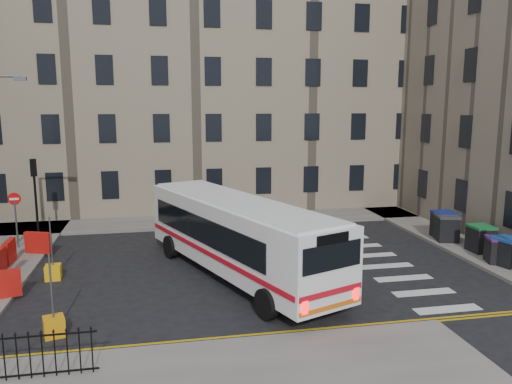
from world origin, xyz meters
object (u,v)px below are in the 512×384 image
object	(u,v)px
bollard_chevron	(54,327)
wheelie_bin_b	(497,250)
wheelie_bin_c	(481,238)
wheelie_bin_e	(444,225)
bus	(237,234)
wheelie_bin_d	(447,228)
wheelie_bin_a	(506,251)
bollard_yellow	(53,272)

from	to	relation	value
bollard_chevron	wheelie_bin_b	bearing A→B (deg)	10.91
wheelie_bin_c	wheelie_bin_e	bearing A→B (deg)	97.22
bus	wheelie_bin_d	bearing A→B (deg)	-6.91
bus	wheelie_bin_d	distance (m)	11.67
wheelie_bin_b	wheelie_bin_c	world-z (taller)	wheelie_bin_c
wheelie_bin_a	wheelie_bin_d	size ratio (longest dim) A/B	0.92
wheelie_bin_d	bollard_yellow	xyz separation A→B (m)	(-18.64, -1.81, -0.52)
bus	wheelie_bin_d	size ratio (longest dim) A/B	8.15
bus	bollard_yellow	bearing A→B (deg)	150.05
wheelie_bin_c	bollard_chevron	world-z (taller)	wheelie_bin_c
bollard_yellow	bollard_chevron	size ratio (longest dim) A/B	1.00
wheelie_bin_b	wheelie_bin_e	size ratio (longest dim) A/B	0.93
wheelie_bin_a	bollard_yellow	world-z (taller)	wheelie_bin_a
bollard_yellow	wheelie_bin_e	bearing A→B (deg)	7.20
bus	wheelie_bin_e	bearing A→B (deg)	-4.53
bus	wheelie_bin_b	bearing A→B (deg)	-25.44
wheelie_bin_b	wheelie_bin_e	bearing A→B (deg)	107.90
wheelie_bin_a	wheelie_bin_e	distance (m)	4.66
wheelie_bin_b	wheelie_bin_d	size ratio (longest dim) A/B	0.87
wheelie_bin_a	wheelie_bin_e	bearing A→B (deg)	75.54
bus	bollard_chevron	world-z (taller)	bus
bus	bollard_chevron	bearing A→B (deg)	-167.79
wheelie_bin_b	wheelie_bin_c	bearing A→B (deg)	97.28
wheelie_bin_a	bollard_chevron	distance (m)	18.16
wheelie_bin_b	bollard_yellow	xyz separation A→B (m)	(-18.80, 1.90, -0.42)
wheelie_bin_a	wheelie_bin_b	distance (m)	0.40
wheelie_bin_a	wheelie_bin_b	size ratio (longest dim) A/B	1.05
wheelie_bin_c	wheelie_bin_d	world-z (taller)	wheelie_bin_d
bollard_chevron	bus	bearing A→B (deg)	33.65
wheelie_bin_a	wheelie_bin_d	world-z (taller)	wheelie_bin_d
wheelie_bin_a	bollard_yellow	size ratio (longest dim) A/B	2.19
wheelie_bin_a	wheelie_bin_d	xyz separation A→B (m)	(-0.30, 4.09, 0.06)
wheelie_bin_a	bollard_chevron	world-z (taller)	wheelie_bin_a
wheelie_bin_d	bollard_yellow	bearing A→B (deg)	-159.45
wheelie_bin_c	wheelie_bin_a	bearing A→B (deg)	-94.14
bollard_chevron	wheelie_bin_c	bearing A→B (deg)	15.65
wheelie_bin_d	bollard_chevron	distance (m)	19.00
wheelie_bin_b	wheelie_bin_c	distance (m)	1.68
bollard_yellow	wheelie_bin_a	bearing A→B (deg)	-6.86
wheelie_bin_d	bollard_yellow	world-z (taller)	wheelie_bin_d
bus	wheelie_bin_a	size ratio (longest dim) A/B	8.91
bollard_yellow	bollard_chevron	world-z (taller)	same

